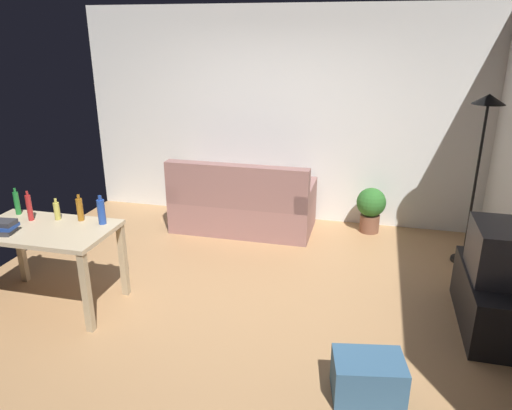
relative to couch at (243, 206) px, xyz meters
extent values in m
cube|color=tan|center=(0.34, -1.59, -0.32)|extent=(5.20, 4.40, 0.02)
cube|color=white|center=(0.34, 0.61, 1.04)|extent=(5.20, 0.10, 2.70)
cube|color=#996B66|center=(0.00, 0.06, -0.11)|extent=(1.74, 0.84, 0.40)
cube|color=#8C625D|center=(0.00, -0.28, 0.35)|extent=(1.74, 0.16, 0.52)
cube|color=#926661|center=(0.79, 0.06, 0.20)|extent=(0.16, 0.84, 0.22)
cube|color=#926661|center=(-0.79, 0.06, 0.20)|extent=(0.16, 0.84, 0.22)
cube|color=black|center=(2.59, -1.54, -0.07)|extent=(0.44, 1.10, 0.48)
cube|color=#2D2D33|center=(2.59, -1.54, 0.39)|extent=(0.40, 0.60, 0.44)
cylinder|color=black|center=(2.59, -0.29, -0.29)|extent=(0.26, 0.26, 0.03)
cylinder|color=black|center=(2.59, -0.29, 0.56)|extent=(0.03, 0.03, 1.68)
cone|color=black|center=(2.59, -0.29, 1.45)|extent=(0.32, 0.32, 0.10)
cube|color=#C6B28E|center=(-1.22, -2.13, 0.43)|extent=(1.20, 0.71, 0.04)
cube|color=tan|center=(-0.66, -2.44, 0.05)|extent=(0.06, 0.06, 0.72)
cube|color=tan|center=(-1.78, -1.83, 0.05)|extent=(0.06, 0.06, 0.72)
cube|color=tan|center=(-0.66, -1.82, 0.05)|extent=(0.06, 0.06, 0.72)
cylinder|color=brown|center=(1.57, 0.31, -0.20)|extent=(0.24, 0.24, 0.22)
sphere|color=#2D6B28|center=(1.57, 0.31, 0.08)|extent=(0.36, 0.36, 0.36)
cube|color=#386084|center=(1.63, -2.67, -0.16)|extent=(0.53, 0.42, 0.30)
cylinder|color=#1E722D|center=(-1.66, -1.90, 0.56)|extent=(0.05, 0.05, 0.22)
cylinder|color=#1E722D|center=(-1.66, -1.90, 0.69)|extent=(0.02, 0.02, 0.04)
cylinder|color=#AD2323|center=(-1.44, -2.00, 0.57)|extent=(0.05, 0.05, 0.24)
cylinder|color=#AD2323|center=(-1.44, -2.00, 0.71)|extent=(0.02, 0.02, 0.04)
cylinder|color=#BCB24C|center=(-1.22, -1.93, 0.53)|extent=(0.05, 0.05, 0.16)
cylinder|color=#BCB24C|center=(-1.22, -1.93, 0.63)|extent=(0.02, 0.02, 0.04)
cylinder|color=#9E6019|center=(-1.00, -1.90, 0.56)|extent=(0.06, 0.06, 0.21)
cylinder|color=#9E6019|center=(-1.00, -1.90, 0.68)|extent=(0.03, 0.03, 0.04)
cylinder|color=#2347A3|center=(-0.77, -1.92, 0.56)|extent=(0.07, 0.07, 0.22)
cylinder|color=#2347A3|center=(-0.77, -1.92, 0.70)|extent=(0.03, 0.03, 0.04)
cube|color=#333338|center=(-1.48, -2.32, 0.47)|extent=(0.22, 0.20, 0.04)
cube|color=navy|center=(-1.45, -2.31, 0.51)|extent=(0.20, 0.20, 0.03)
cube|color=#333338|center=(-1.47, -2.31, 0.54)|extent=(0.22, 0.16, 0.04)
camera|label=1|loc=(1.53, -5.46, 2.08)|focal=33.70mm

